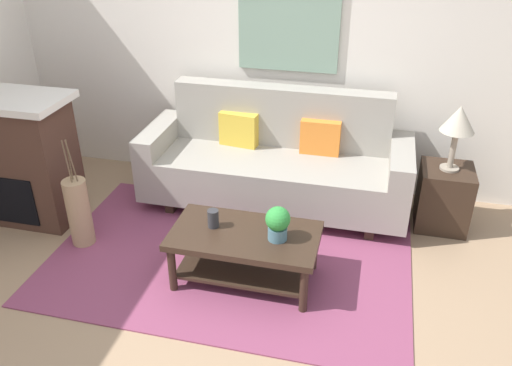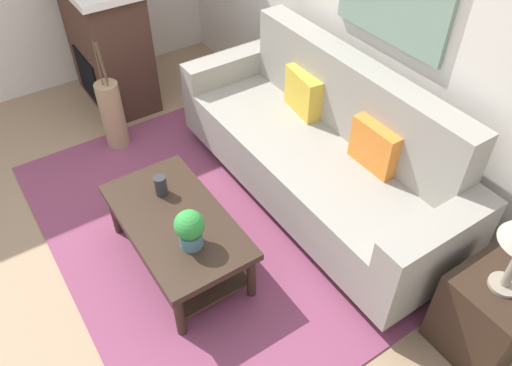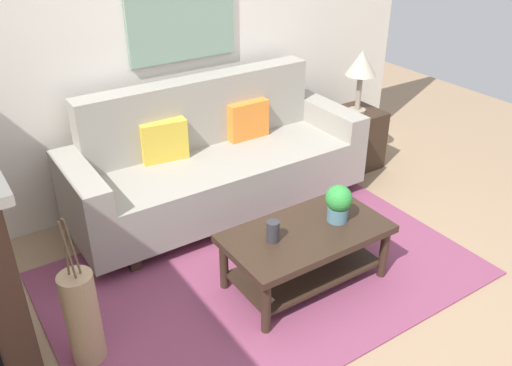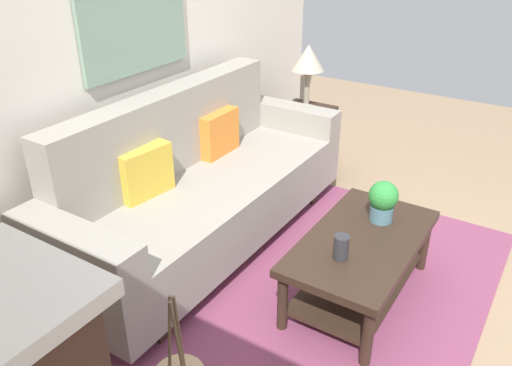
% 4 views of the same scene
% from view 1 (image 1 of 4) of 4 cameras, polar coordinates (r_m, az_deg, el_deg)
% --- Properties ---
extents(ground_plane, '(9.04, 9.04, 0.00)m').
position_cam_1_polar(ground_plane, '(3.99, -4.88, -12.36)').
color(ground_plane, '#9E7F60').
extents(wall_back, '(5.04, 0.10, 2.70)m').
position_cam_1_polar(wall_back, '(5.08, 1.59, 14.37)').
color(wall_back, silver).
rests_on(wall_back, ground_plane).
extents(area_rug, '(2.89, 1.90, 0.01)m').
position_cam_1_polar(area_rug, '(4.36, -2.85, -8.10)').
color(area_rug, '#843D5B').
rests_on(area_rug, ground_plane).
extents(couch, '(2.43, 0.84, 1.08)m').
position_cam_1_polar(couch, '(4.88, 2.14, 2.18)').
color(couch, gray).
rests_on(couch, ground_plane).
extents(throw_pillow_mustard, '(0.37, 0.16, 0.32)m').
position_cam_1_polar(throw_pillow_mustard, '(4.97, -1.88, 5.84)').
color(throw_pillow_mustard, gold).
rests_on(throw_pillow_mustard, couch).
extents(throw_pillow_orange, '(0.36, 0.12, 0.32)m').
position_cam_1_polar(throw_pillow_orange, '(4.84, 6.99, 4.96)').
color(throw_pillow_orange, orange).
rests_on(throw_pillow_orange, couch).
extents(coffee_table, '(1.10, 0.60, 0.43)m').
position_cam_1_polar(coffee_table, '(3.96, -1.21, -6.82)').
color(coffee_table, '#332319').
rests_on(coffee_table, ground_plane).
extents(tabletop_vase, '(0.08, 0.08, 0.14)m').
position_cam_1_polar(tabletop_vase, '(3.94, -4.66, -3.86)').
color(tabletop_vase, '#2D2D33').
rests_on(tabletop_vase, coffee_table).
extents(potted_plant_tabletop, '(0.18, 0.18, 0.26)m').
position_cam_1_polar(potted_plant_tabletop, '(3.76, 2.37, -4.29)').
color(potted_plant_tabletop, slate).
rests_on(potted_plant_tabletop, coffee_table).
extents(side_table, '(0.44, 0.44, 0.56)m').
position_cam_1_polar(side_table, '(4.91, 19.63, -1.47)').
color(side_table, '#332319').
rests_on(side_table, ground_plane).
extents(table_lamp, '(0.28, 0.28, 0.57)m').
position_cam_1_polar(table_lamp, '(4.61, 21.08, 6.21)').
color(table_lamp, gray).
rests_on(table_lamp, side_table).
extents(fireplace, '(1.02, 0.58, 1.16)m').
position_cam_1_polar(fireplace, '(5.07, -24.25, 2.47)').
color(fireplace, '#472D23').
rests_on(fireplace, ground_plane).
extents(floor_vase, '(0.19, 0.19, 0.60)m').
position_cam_1_polar(floor_vase, '(4.61, -18.61, -3.08)').
color(floor_vase, tan).
rests_on(floor_vase, ground_plane).
extents(floor_vase_branch_a, '(0.05, 0.02, 0.36)m').
position_cam_1_polar(floor_vase_branch_a, '(4.37, -19.36, 2.24)').
color(floor_vase_branch_a, brown).
rests_on(floor_vase_branch_a, floor_vase).
extents(floor_vase_branch_b, '(0.03, 0.03, 0.36)m').
position_cam_1_polar(floor_vase_branch_b, '(4.40, -19.58, 2.38)').
color(floor_vase_branch_b, brown).
rests_on(floor_vase_branch_b, floor_vase).
extents(floor_vase_branch_c, '(0.04, 0.02, 0.36)m').
position_cam_1_polar(floor_vase_branch_c, '(4.38, -19.81, 2.18)').
color(floor_vase_branch_c, brown).
rests_on(floor_vase_branch_c, floor_vase).
extents(framed_painting, '(0.92, 0.03, 0.84)m').
position_cam_1_polar(framed_painting, '(4.93, 3.55, 16.80)').
color(framed_painting, gray).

